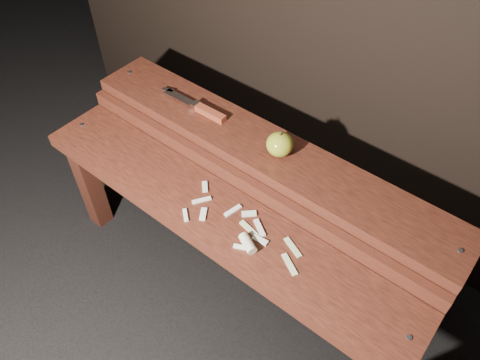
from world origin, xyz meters
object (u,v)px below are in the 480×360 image
Objects in this scene: bench_front_tier at (213,229)px; knife at (202,109)px; bench_rear_tier at (263,168)px; apple at (280,144)px.

bench_front_tier is 0.36m from knife.
apple reaches higher than bench_rear_tier.
apple reaches higher than knife.
bench_front_tier is at bearing -90.00° from bench_rear_tier.
knife is at bearing 179.85° from apple.
bench_rear_tier is at bearing -175.00° from apple.
knife is (-0.23, 0.23, 0.16)m from bench_front_tier.
bench_front_tier is 0.23m from bench_rear_tier.
apple is at bearing -0.15° from knife.
bench_rear_tier is at bearing -1.25° from knife.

